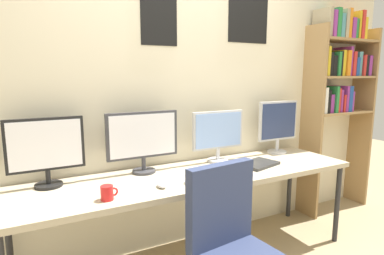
{
  "coord_description": "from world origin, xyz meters",
  "views": [
    {
      "loc": [
        -1.1,
        -1.46,
        1.49
      ],
      "look_at": [
        0.0,
        0.65,
        1.09
      ],
      "focal_mm": 29.69,
      "sensor_mm": 36.0,
      "label": 1
    }
  ],
  "objects": [
    {
      "name": "monitor_far_left",
      "position": [
        -1.01,
        0.81,
        1.0
      ],
      "size": [
        0.49,
        0.18,
        0.47
      ],
      "color": "black",
      "rests_on": "desk"
    },
    {
      "name": "wall_back",
      "position": [
        0.0,
        1.02,
        1.3
      ],
      "size": [
        5.06,
        0.11,
        2.6
      ],
      "color": "beige",
      "rests_on": "ground_plane"
    },
    {
      "name": "monitor_far_right",
      "position": [
        1.01,
        0.81,
        1.02
      ],
      "size": [
        0.44,
        0.18,
        0.5
      ],
      "color": "silver",
      "rests_on": "desk"
    },
    {
      "name": "keyboard_main",
      "position": [
        0.0,
        0.37,
        0.75
      ],
      "size": [
        0.35,
        0.13,
        0.02
      ],
      "primitive_type": "cube",
      "color": "silver",
      "rests_on": "desk"
    },
    {
      "name": "monitor_center_left",
      "position": [
        -0.34,
        0.81,
        1.01
      ],
      "size": [
        0.56,
        0.18,
        0.47
      ],
      "color": "#38383D",
      "rests_on": "desk"
    },
    {
      "name": "desk",
      "position": [
        0.0,
        0.6,
        0.69
      ],
      "size": [
        2.66,
        0.68,
        0.74
      ],
      "color": "tan",
      "rests_on": "ground_plane"
    },
    {
      "name": "computer_mouse",
      "position": [
        -0.34,
        0.44,
        0.76
      ],
      "size": [
        0.06,
        0.1,
        0.03
      ],
      "primitive_type": "ellipsoid",
      "color": "silver",
      "rests_on": "desk"
    },
    {
      "name": "coffee_mug",
      "position": [
        -0.71,
        0.39,
        0.79
      ],
      "size": [
        0.11,
        0.08,
        0.09
      ],
      "color": "red",
      "rests_on": "desk"
    },
    {
      "name": "monitor_center_right",
      "position": [
        0.34,
        0.81,
        0.99
      ],
      "size": [
        0.49,
        0.18,
        0.44
      ],
      "color": "silver",
      "rests_on": "desk"
    },
    {
      "name": "bookshelf",
      "position": [
        1.84,
        0.83,
        1.44
      ],
      "size": [
        0.83,
        0.28,
        2.14
      ],
      "color": "#9E7A4C",
      "rests_on": "ground_plane"
    },
    {
      "name": "laptop_closed",
      "position": [
        0.57,
        0.55,
        0.75
      ],
      "size": [
        0.37,
        0.3,
        0.02
      ],
      "primitive_type": "cube",
      "rotation": [
        0.0,
        0.0,
        0.26
      ],
      "color": "#2D2D2D",
      "rests_on": "desk"
    }
  ]
}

